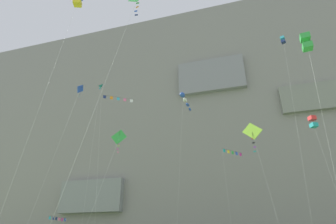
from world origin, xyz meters
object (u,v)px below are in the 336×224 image
object	(u,v)px
kite_box_front_field	(306,42)
kite_diamond_mid_center	(253,133)
kite_diamond_high_left	(78,95)
kite_diamond_low_center	(136,0)
kite_banner_high_center	(117,104)
kite_diamond_far_right	(118,140)
kite_box_far_left	(283,41)
kite_delta_mid_left	(97,94)
kite_box_low_right	(313,122)
kite_windsock_upper_mid	(185,100)
kite_box_near_cliff	(78,0)
kite_banner_high_right	(57,221)
kite_banner_low_left	(232,156)

from	to	relation	value
kite_box_front_field	kite_diamond_mid_center	xyz separation A→B (m)	(-6.14, 7.92, -6.17)
kite_box_front_field	kite_diamond_high_left	bearing A→B (deg)	167.45
kite_diamond_low_center	kite_banner_high_center	bearing A→B (deg)	119.86
kite_banner_high_center	kite_diamond_far_right	xyz separation A→B (m)	(6.79, -11.68, -12.01)
kite_diamond_mid_center	kite_banner_high_center	bearing A→B (deg)	161.40
kite_box_far_left	kite_diamond_high_left	distance (m)	34.33
kite_diamond_low_center	kite_box_front_field	bearing A→B (deg)	26.76
kite_delta_mid_left	kite_box_low_right	bearing A→B (deg)	-12.36
kite_windsock_upper_mid	kite_box_front_field	bearing A→B (deg)	-49.41
kite_box_near_cliff	kite_box_low_right	bearing A→B (deg)	34.54
kite_banner_high_center	kite_diamond_far_right	distance (m)	18.07
kite_banner_high_right	kite_diamond_mid_center	distance (m)	29.66
kite_banner_high_center	kite_diamond_high_left	bearing A→B (deg)	-105.03
kite_diamond_high_left	kite_banner_high_right	bearing A→B (deg)	127.35
kite_diamond_mid_center	kite_banner_high_center	xyz separation A→B (m)	(-22.85, 7.69, 11.27)
kite_banner_low_left	kite_diamond_low_center	world-z (taller)	kite_diamond_low_center
kite_diamond_mid_center	kite_diamond_low_center	xyz separation A→B (m)	(-9.39, -15.75, 8.52)
kite_delta_mid_left	kite_banner_high_right	size ratio (longest dim) A/B	4.63
kite_banner_high_right	kite_box_low_right	world-z (taller)	kite_box_low_right
kite_delta_mid_left	kite_box_front_field	size ratio (longest dim) A/B	1.52
kite_diamond_mid_center	kite_diamond_far_right	xyz separation A→B (m)	(-16.06, -3.99, -0.73)
kite_banner_low_left	kite_diamond_low_center	xyz separation A→B (m)	(-6.22, -27.22, 7.91)
kite_banner_low_left	kite_delta_mid_left	xyz separation A→B (m)	(-27.10, 0.92, 16.51)
kite_diamond_high_left	kite_diamond_far_right	world-z (taller)	kite_diamond_high_left
kite_diamond_mid_center	kite_diamond_high_left	xyz separation A→B (m)	(-25.17, -0.95, 8.75)
kite_box_front_field	kite_box_near_cliff	world-z (taller)	kite_box_near_cliff
kite_box_front_field	kite_banner_high_right	xyz separation A→B (m)	(-34.16, 10.71, -15.49)
kite_banner_high_center	kite_box_front_field	bearing A→B (deg)	-28.30
kite_banner_high_center	kite_diamond_far_right	bearing A→B (deg)	-59.81
kite_banner_high_right	kite_windsock_upper_mid	world-z (taller)	kite_windsock_upper_mid
kite_diamond_mid_center	kite_box_far_left	size ratio (longest dim) A/B	0.50
kite_banner_high_right	kite_windsock_upper_mid	size ratio (longest dim) A/B	0.26
kite_banner_high_right	kite_diamond_low_center	bearing A→B (deg)	-44.86
kite_box_far_left	kite_diamond_mid_center	bearing A→B (deg)	-138.63
kite_box_front_field	kite_banner_high_right	size ratio (longest dim) A/B	3.06
kite_box_front_field	kite_diamond_high_left	size ratio (longest dim) A/B	0.86
kite_box_near_cliff	kite_diamond_low_center	xyz separation A→B (m)	(8.43, -2.06, -4.86)
kite_box_near_cliff	kite_banner_high_right	size ratio (longest dim) A/B	4.01
kite_box_front_field	kite_windsock_upper_mid	xyz separation A→B (m)	(-17.03, 19.88, 6.39)
kite_delta_mid_left	kite_box_far_left	size ratio (longest dim) A/B	1.01
kite_box_low_right	kite_delta_mid_left	bearing A→B (deg)	167.64
kite_banner_low_left	kite_box_low_right	distance (m)	13.45
kite_banner_low_left	kite_banner_high_center	bearing A→B (deg)	-169.13
kite_box_near_cliff	kite_banner_high_center	distance (m)	22.07
kite_banner_high_center	kite_diamond_low_center	world-z (taller)	kite_banner_high_center
kite_banner_low_left	kite_delta_mid_left	bearing A→B (deg)	178.06
kite_box_front_field	kite_banner_high_center	bearing A→B (deg)	151.70
kite_banner_low_left	kite_box_front_field	bearing A→B (deg)	-64.36
kite_banner_high_center	kite_diamond_mid_center	bearing A→B (deg)	-18.60
kite_box_near_cliff	kite_windsock_upper_mid	bearing A→B (deg)	74.88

